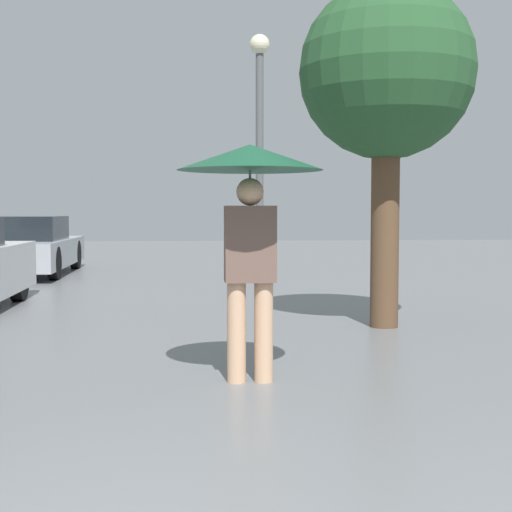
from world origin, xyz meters
TOP-DOWN VIEW (x-y plane):
  - pedestrian at (0.54, 3.78)m, footprint 1.14×1.14m
  - parked_car_farthest at (-3.32, 13.71)m, footprint 1.79×4.38m
  - tree at (2.34, 6.29)m, footprint 2.01×2.01m
  - street_lamp at (1.51, 12.32)m, footprint 0.39×0.39m

SIDE VIEW (x-z plane):
  - parked_car_farthest at x=-3.32m, z-range -0.04..1.20m
  - pedestrian at x=0.54m, z-range 0.59..2.46m
  - tree at x=2.34m, z-range 0.92..4.88m
  - street_lamp at x=1.51m, z-range 0.70..5.50m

